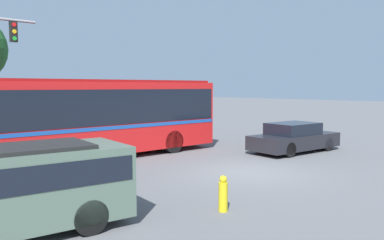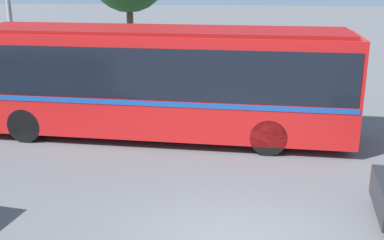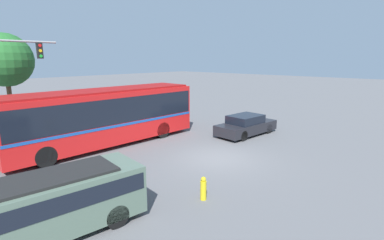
{
  "view_description": "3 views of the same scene",
  "coord_description": "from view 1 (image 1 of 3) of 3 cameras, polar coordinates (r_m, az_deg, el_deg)",
  "views": [
    {
      "loc": [
        -10.57,
        -8.43,
        2.94
      ],
      "look_at": [
        2.88,
        5.93,
        1.27
      ],
      "focal_mm": 37.09,
      "sensor_mm": 36.0,
      "label": 1
    },
    {
      "loc": [
        0.07,
        -7.34,
        4.67
      ],
      "look_at": [
        -1.32,
        4.5,
        1.02
      ],
      "focal_mm": 44.52,
      "sensor_mm": 36.0,
      "label": 2
    },
    {
      "loc": [
        -11.02,
        -8.24,
        4.91
      ],
      "look_at": [
        1.22,
        2.8,
        1.36
      ],
      "focal_mm": 26.82,
      "sensor_mm": 36.0,
      "label": 3
    }
  ],
  "objects": [
    {
      "name": "flowering_hedge",
      "position": [
        21.02,
        -16.94,
        -1.31
      ],
      "size": [
        8.18,
        1.21,
        1.55
      ],
      "color": "#286028",
      "rests_on": "ground"
    },
    {
      "name": "sedan_foreground",
      "position": [
        18.42,
        14.46,
        -2.53
      ],
      "size": [
        4.58,
        2.22,
        1.31
      ],
      "rotation": [
        0.0,
        0.0,
        -0.1
      ],
      "color": "black",
      "rests_on": "ground"
    },
    {
      "name": "suv_left_lane",
      "position": [
        8.57,
        -25.92,
        -8.52
      ],
      "size": [
        5.11,
        2.52,
        1.77
      ],
      "rotation": [
        0.0,
        0.0,
        -0.14
      ],
      "color": "#516656",
      "rests_on": "ground"
    },
    {
      "name": "fire_hydrant",
      "position": [
        9.5,
        4.5,
        -10.6
      ],
      "size": [
        0.22,
        0.22,
        0.86
      ],
      "color": "gold",
      "rests_on": "ground"
    },
    {
      "name": "ground_plane",
      "position": [
        13.84,
        8.19,
        -7.46
      ],
      "size": [
        140.0,
        140.0,
        0.0
      ],
      "primitive_type": "plane",
      "color": "#5B5B5E"
    },
    {
      "name": "city_bus",
      "position": [
        16.7,
        -13.98,
        0.89
      ],
      "size": [
        11.18,
        3.01,
        3.21
      ],
      "rotation": [
        0.0,
        0.0,
        3.1
      ],
      "color": "red",
      "rests_on": "ground"
    }
  ]
}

